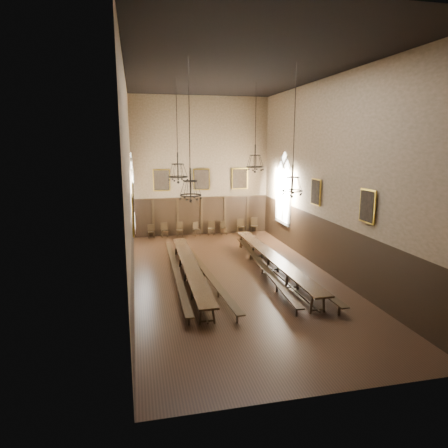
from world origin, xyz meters
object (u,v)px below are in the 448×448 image
object	(u,v)px
table_left	(190,273)
chair_3	(197,232)
bench_left_inner	(204,272)
chandelier_front_right	(292,182)
bench_right_outer	(288,267)
chandelier_back_right	(255,162)
chandelier_back_left	(178,171)
bench_left_outer	(176,274)
chair_0	(151,234)
chair_5	(224,230)
chair_2	(180,232)
bench_right_inner	(262,268)
chair_7	(254,228)
chandelier_front_left	(190,186)
chair_6	(241,229)
chair_4	(211,231)
table_right	(272,264)
chair_1	(165,233)

from	to	relation	value
table_left	chair_3	bearing A→B (deg)	79.55
bench_left_inner	chandelier_front_right	bearing A→B (deg)	-39.47
bench_right_outer	chandelier_back_right	xyz separation A→B (m)	(-0.85, 2.80, 4.83)
table_left	chandelier_back_right	world-z (taller)	chandelier_back_right
chair_3	chandelier_back_right	size ratio (longest dim) A/B	0.21
chandelier_back_left	chandelier_back_right	xyz separation A→B (m)	(4.00, 0.43, 0.39)
bench_left_outer	chair_0	xyz separation A→B (m)	(-0.77, 8.37, -0.03)
chair_5	table_left	bearing A→B (deg)	-109.72
chandelier_front_right	chair_3	bearing A→B (deg)	101.21
chair_2	bench_right_inner	bearing A→B (deg)	-62.95
chair_7	chandelier_front_left	xyz separation A→B (m)	(-5.84, -11.13, 4.23)
bench_left_inner	chair_6	distance (m)	9.30
chair_3	chair_6	xyz separation A→B (m)	(3.04, 0.03, 0.03)
chandelier_back_right	chandelier_front_left	bearing A→B (deg)	-127.49
bench_left_outer	chair_4	distance (m)	8.98
chair_4	chair_5	size ratio (longest dim) A/B	1.06
table_right	chair_6	distance (m)	8.35
bench_left_inner	chandelier_back_right	bearing A→B (deg)	39.21
chair_6	chandelier_back_left	size ratio (longest dim) A/B	0.21
chair_3	chandelier_back_right	world-z (taller)	chandelier_back_right
chair_0	chair_1	distance (m)	0.86
chair_4	chair_7	xyz separation A→B (m)	(2.98, 0.01, 0.03)
chandelier_front_left	chair_3	bearing A→B (deg)	80.48
chair_0	chair_2	size ratio (longest dim) A/B	0.91
table_right	chandelier_back_left	xyz separation A→B (m)	(-4.18, 2.05, 4.33)
table_left	bench_right_outer	bearing A→B (deg)	0.44
table_left	bench_left_outer	size ratio (longest dim) A/B	0.98
chair_0	chair_3	xyz separation A→B (m)	(2.96, 0.02, 0.01)
chair_5	chandelier_back_right	size ratio (longest dim) A/B	0.21
chair_7	chandelier_front_right	size ratio (longest dim) A/B	0.21
chandelier_back_right	chandelier_front_right	size ratio (longest dim) A/B	0.88
chair_3	chair_4	size ratio (longest dim) A/B	0.96
chair_0	chandelier_front_left	bearing A→B (deg)	-87.56
bench_right_outer	chandelier_front_left	world-z (taller)	chandelier_front_left
chandelier_front_right	table_left	bearing A→B (deg)	148.60
chair_2	chair_4	world-z (taller)	chair_2
bench_left_outer	chandelier_back_right	bearing A→B (deg)	30.31
chair_0	chair_2	distance (m)	1.86
bench_right_inner	chair_3	distance (m)	8.59
bench_left_outer	chair_4	size ratio (longest dim) A/B	10.77
bench_left_inner	chair_0	bearing A→B (deg)	103.57
chandelier_back_left	chair_6	bearing A→B (deg)	52.40
chair_2	chair_6	bearing A→B (deg)	7.62
chair_4	chair_2	bearing A→B (deg)	-165.34
table_left	bench_left_outer	world-z (taller)	table_left
bench_left_inner	chair_6	size ratio (longest dim) A/B	10.67
chandelier_back_right	chandelier_front_right	world-z (taller)	same
chair_1	chair_5	xyz separation A→B (m)	(3.94, -0.01, -0.02)
chair_3	bench_left_inner	bearing A→B (deg)	-111.81
bench_right_inner	table_left	bearing A→B (deg)	-175.66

